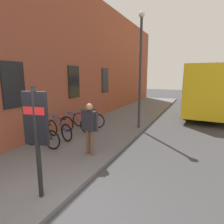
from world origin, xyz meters
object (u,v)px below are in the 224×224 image
object	(u,v)px
transit_info_sign	(36,126)
street_lamp	(140,62)
bicycle_leaning_wall	(89,120)
city_bus	(210,86)
bicycle_mid_rack	(41,137)
bicycle_by_door	(59,130)
bicycle_far_end	(77,124)
pedestrian_crossing_street	(90,124)

from	to	relation	value
transit_info_sign	street_lamp	bearing A→B (deg)	-2.21
bicycle_leaning_wall	city_bus	world-z (taller)	city_bus
bicycle_mid_rack	bicycle_by_door	distance (m)	1.06
bicycle_far_end	pedestrian_crossing_street	bearing A→B (deg)	-135.58
bicycle_by_door	city_bus	world-z (taller)	city_bus
bicycle_by_door	bicycle_leaning_wall	xyz separation A→B (m)	(2.07, -0.13, 0.00)
bicycle_leaning_wall	pedestrian_crossing_street	world-z (taller)	pedestrian_crossing_street
bicycle_leaning_wall	transit_info_sign	world-z (taller)	transit_info_sign
bicycle_far_end	bicycle_leaning_wall	xyz separation A→B (m)	(0.99, -0.02, -0.00)
bicycle_mid_rack	transit_info_sign	xyz separation A→B (m)	(-2.21, -2.19, 1.21)
transit_info_sign	city_bus	world-z (taller)	city_bus
bicycle_far_end	bicycle_leaning_wall	size ratio (longest dim) A/B	1.00
street_lamp	bicycle_leaning_wall	bearing A→B (deg)	113.88
bicycle_leaning_wall	city_bus	size ratio (longest dim) A/B	0.17
bicycle_far_end	pedestrian_crossing_street	world-z (taller)	pedestrian_crossing_street
bicycle_by_door	bicycle_mid_rack	bearing A→B (deg)	-177.47
bicycle_far_end	street_lamp	distance (m)	4.22
bicycle_mid_rack	pedestrian_crossing_street	size ratio (longest dim) A/B	1.03
transit_info_sign	pedestrian_crossing_street	size ratio (longest dim) A/B	1.39
city_bus	bicycle_leaning_wall	bearing A→B (deg)	145.15
bicycle_by_door	bicycle_leaning_wall	size ratio (longest dim) A/B	0.97
transit_info_sign	street_lamp	size ratio (longest dim) A/B	0.44
city_bus	pedestrian_crossing_street	world-z (taller)	city_bus
transit_info_sign	pedestrian_crossing_street	world-z (taller)	transit_info_sign
bicycle_leaning_wall	street_lamp	world-z (taller)	street_lamp
city_bus	street_lamp	size ratio (longest dim) A/B	1.93
bicycle_mid_rack	bicycle_far_end	bearing A→B (deg)	-1.83
bicycle_by_door	street_lamp	size ratio (longest dim) A/B	0.31
transit_info_sign	bicycle_mid_rack	bearing A→B (deg)	44.74
bicycle_far_end	transit_info_sign	world-z (taller)	transit_info_sign
bicycle_mid_rack	bicycle_by_door	bearing A→B (deg)	2.53
transit_info_sign	pedestrian_crossing_street	distance (m)	2.48
bicycle_mid_rack	transit_info_sign	size ratio (longest dim) A/B	0.74
bicycle_far_end	pedestrian_crossing_street	xyz separation A→B (m)	(-1.94, -1.90, 0.66)
bicycle_by_door	transit_info_sign	bearing A→B (deg)	-145.61
city_bus	transit_info_sign	bearing A→B (deg)	165.22
bicycle_mid_rack	street_lamp	world-z (taller)	street_lamp
bicycle_mid_rack	transit_info_sign	bearing A→B (deg)	-135.26
bicycle_far_end	transit_info_sign	xyz separation A→B (m)	(-4.35, -2.12, 1.21)
bicycle_by_door	bicycle_leaning_wall	world-z (taller)	same
pedestrian_crossing_street	street_lamp	world-z (taller)	street_lamp
pedestrian_crossing_street	bicycle_leaning_wall	bearing A→B (deg)	32.71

